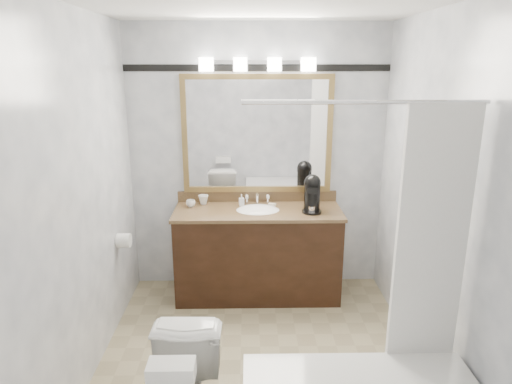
# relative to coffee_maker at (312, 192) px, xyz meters

# --- Properties ---
(room) EXTENTS (2.42, 2.62, 2.52)m
(room) POSITION_rel_coffee_maker_xyz_m (-0.49, -0.98, 0.23)
(room) COLOR #998B67
(room) RESTS_ON ground
(vanity) EXTENTS (1.53, 0.58, 0.97)m
(vanity) POSITION_rel_coffee_maker_xyz_m (-0.49, 0.04, -0.58)
(vanity) COLOR black
(vanity) RESTS_ON ground
(mirror) EXTENTS (1.40, 0.04, 1.10)m
(mirror) POSITION_rel_coffee_maker_xyz_m (-0.49, 0.31, 0.48)
(mirror) COLOR olive
(mirror) RESTS_ON room
(vanity_light_bar) EXTENTS (1.02, 0.14, 0.12)m
(vanity_light_bar) POSITION_rel_coffee_maker_xyz_m (-0.49, 0.25, 1.11)
(vanity_light_bar) COLOR silver
(vanity_light_bar) RESTS_ON room
(accent_stripe) EXTENTS (2.40, 0.01, 0.06)m
(accent_stripe) POSITION_rel_coffee_maker_xyz_m (-0.49, 0.32, 1.08)
(accent_stripe) COLOR black
(accent_stripe) RESTS_ON room
(tp_roll) EXTENTS (0.11, 0.12, 0.12)m
(tp_roll) POSITION_rel_coffee_maker_xyz_m (-1.63, -0.31, -0.32)
(tp_roll) COLOR white
(tp_roll) RESTS_ON room
(tissue_box) EXTENTS (0.22, 0.12, 0.09)m
(tissue_box) POSITION_rel_coffee_maker_xyz_m (-0.94, -2.10, -0.26)
(tissue_box) COLOR white
(tissue_box) RESTS_ON toilet
(coffee_maker) EXTENTS (0.17, 0.22, 0.34)m
(coffee_maker) POSITION_rel_coffee_maker_xyz_m (0.00, 0.00, 0.00)
(coffee_maker) COLOR black
(coffee_maker) RESTS_ON vanity
(cup_left) EXTENTS (0.09, 0.09, 0.07)m
(cup_left) POSITION_rel_coffee_maker_xyz_m (-1.11, 0.14, -0.14)
(cup_left) COLOR white
(cup_left) RESTS_ON vanity
(cup_right) EXTENTS (0.12, 0.12, 0.09)m
(cup_right) POSITION_rel_coffee_maker_xyz_m (-1.00, 0.23, -0.13)
(cup_right) COLOR white
(cup_right) RESTS_ON vanity
(soap_bottle_a) EXTENTS (0.05, 0.05, 0.11)m
(soap_bottle_a) POSITION_rel_coffee_maker_xyz_m (-0.64, 0.17, -0.12)
(soap_bottle_a) COLOR white
(soap_bottle_a) RESTS_ON vanity
(soap_bar) EXTENTS (0.08, 0.06, 0.02)m
(soap_bar) POSITION_rel_coffee_maker_xyz_m (-0.35, 0.16, -0.16)
(soap_bar) COLOR beige
(soap_bar) RESTS_ON vanity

